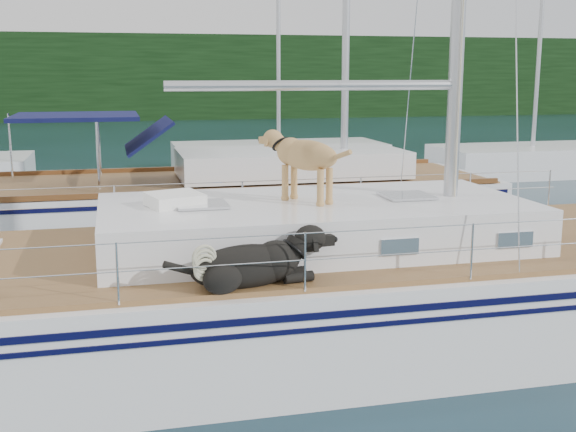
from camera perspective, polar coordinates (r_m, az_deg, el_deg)
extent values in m
plane|color=black|center=(9.17, -2.79, -10.24)|extent=(120.00, 120.00, 0.00)
cube|color=black|center=(53.41, -12.16, 10.67)|extent=(90.00, 3.00, 6.00)
cube|color=#595147|center=(54.68, -12.09, 8.16)|extent=(92.00, 1.00, 1.20)
cube|color=white|center=(9.00, -2.82, -7.28)|extent=(12.00, 3.80, 1.40)
cube|color=olive|center=(8.80, -2.86, -2.76)|extent=(11.52, 3.50, 0.06)
cube|color=white|center=(8.91, 2.18, -0.57)|extent=(5.20, 2.50, 0.55)
cylinder|color=silver|center=(8.72, 2.26, 10.27)|extent=(3.60, 0.12, 0.12)
cylinder|color=silver|center=(7.00, -0.22, -1.46)|extent=(10.56, 0.01, 0.01)
cylinder|color=silver|center=(10.37, -4.71, 2.69)|extent=(10.56, 0.01, 0.01)
cube|color=blue|center=(9.77, -5.51, -1.04)|extent=(0.80, 0.68, 0.05)
cube|color=white|center=(8.61, -8.93, 1.28)|extent=(0.74, 0.67, 0.15)
torus|color=beige|center=(6.97, -6.64, -3.29)|extent=(0.33, 0.19, 0.32)
cube|color=white|center=(15.49, -4.09, 0.43)|extent=(11.00, 3.50, 1.30)
cube|color=olive|center=(15.38, -4.12, 2.81)|extent=(10.56, 3.29, 0.06)
cube|color=white|center=(15.58, 0.23, 4.24)|extent=(4.80, 2.30, 0.55)
cube|color=#111348|center=(15.05, -16.41, 7.55)|extent=(2.40, 2.30, 0.08)
cube|color=white|center=(25.19, -0.74, 4.54)|extent=(7.20, 3.00, 1.10)
cube|color=white|center=(25.51, 18.70, 4.03)|extent=(6.40, 3.00, 1.10)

